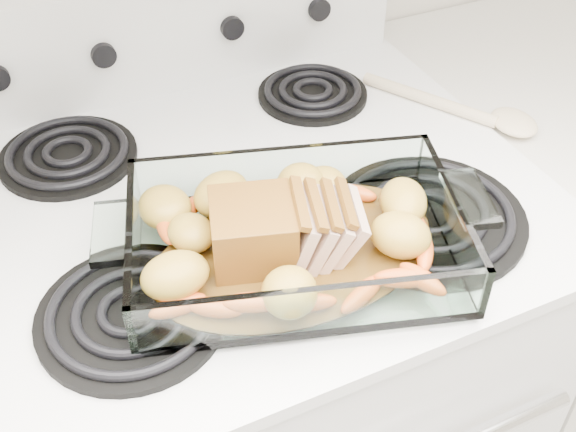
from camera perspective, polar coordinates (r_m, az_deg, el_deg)
name	(u,v)px	position (r m, az deg, el deg)	size (l,w,h in m)	color
electric_range	(250,389)	(1.29, -3.02, -13.48)	(0.78, 0.70, 1.12)	white
counter_right	(549,278)	(1.58, 19.94, -4.63)	(0.58, 0.68, 0.93)	silver
baking_dish	(295,245)	(0.83, 0.58, -2.30)	(0.37, 0.25, 0.07)	white
pork_roast	(276,235)	(0.81, -0.99, -1.53)	(0.17, 0.09, 0.08)	brown
roast_vegetables	(278,219)	(0.85, -0.82, -0.21)	(0.39, 0.21, 0.05)	#DA531D
wooden_spoon	(476,112)	(1.12, 14.64, 7.95)	(0.17, 0.25, 0.02)	beige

